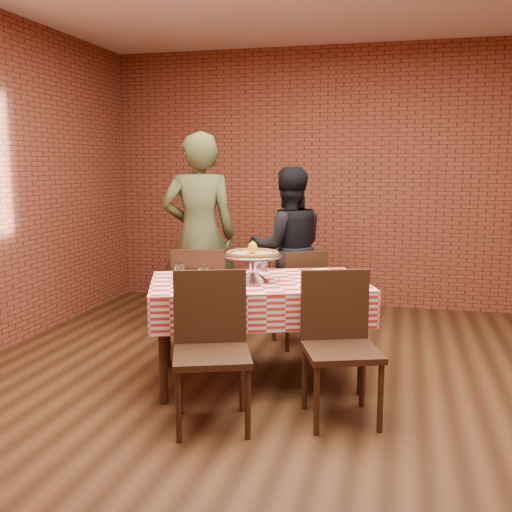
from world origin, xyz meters
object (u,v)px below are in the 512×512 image
Objects in this scene: table at (258,331)px; condiment_caddy at (263,263)px; chair_far_left at (201,300)px; pizza_stand at (253,268)px; water_glass_left at (204,277)px; diner_olive at (199,235)px; diner_black at (288,249)px; chair_near_right at (342,349)px; chair_far_right at (298,297)px; pizza at (253,255)px; water_glass_right at (180,271)px; chair_near_left at (212,352)px.

condiment_caddy reaches higher than table.
chair_far_left reaches higher than condiment_caddy.
table is at bearing 53.40° from pizza_stand.
water_glass_left is 1.39m from diner_olive.
table is 0.57m from condiment_caddy.
diner_olive is at bearing 7.31° from diner_black.
diner_olive reaches higher than chair_near_right.
diner_black reaches higher than table.
diner_olive is at bearing 136.19° from condiment_caddy.
chair_far_right is (-0.54, 1.52, -0.03)m from chair_near_right.
pizza reaches higher than condiment_caddy.
diner_olive reaches higher than pizza_stand.
pizza_stand is 3.67× the size of water_glass_right.
diner_black reaches higher than chair_near_right.
diner_olive is (-0.19, 0.52, 0.49)m from chair_far_left.
pizza is at bearing -126.60° from table.
condiment_caddy is 1.22m from chair_near_right.
chair_far_right is 0.66m from diner_black.
water_glass_right is (-0.55, -0.04, -0.04)m from pizza_stand.
condiment_caddy reaches higher than water_glass_right.
diner_black is (-0.03, 1.51, -0.17)m from pizza.
water_glass_left is at bearing 90.61° from diner_olive.
water_glass_right is 1.64m from diner_black.
water_glass_left is at bearing -144.28° from table.
chair_near_right is at bearing 76.75° from chair_far_right.
chair_near_left reaches higher than water_glass_left.
chair_near_left is 1.01× the size of chair_near_right.
diner_olive is at bearing 102.22° from water_glass_right.
chair_far_left is (-0.59, 0.19, -0.37)m from condiment_caddy.
chair_far_left is (-1.31, 1.10, -0.01)m from chair_near_right.
pizza_stand reaches higher than table.
chair_near_right is at bearing -53.14° from condiment_caddy.
pizza reaches higher than chair_far_left.
table is 0.97× the size of diner_black.
water_glass_left and water_glass_right have the same top height.
condiment_caddy is 0.09× the size of diner_black.
chair_near_left is at bearing -95.35° from table.
condiment_caddy is 1.13m from diner_black.
chair_near_right is at bearing -37.10° from pizza.
pizza_stand is at bearing 122.94° from chair_near_right.
table is at bearing 35.72° from water_glass_left.
condiment_caddy is (-0.01, 0.38, -0.13)m from pizza.
chair_near_right is 2.27m from diner_olive.
chair_near_left is at bearing -179.95° from chair_near_right.
water_glass_left is 0.65m from condiment_caddy.
diner_olive is (-0.49, 1.29, 0.13)m from water_glass_left.
chair_far_right is at bearing 81.77° from table.
chair_far_left is (-0.30, 0.77, -0.36)m from water_glass_left.
diner_olive is at bearing -39.51° from chair_far_right.
pizza is at bearing 4.47° from water_glass_right.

